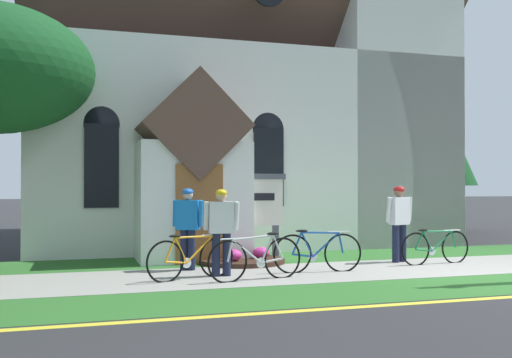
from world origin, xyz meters
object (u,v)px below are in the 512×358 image
object	(u,v)px
church_sign	(239,203)
bicycle_silver	(256,258)
bicycle_green	(435,247)
cyclist_in_green_jersey	(221,226)
cyclist_in_blue_jersey	(188,223)
bicycle_orange	(318,252)
roadside_conifer	(421,121)
bicycle_black	(191,258)
cyclist_in_white_jersey	(399,218)

from	to	relation	value
church_sign	bicycle_silver	size ratio (longest dim) A/B	1.20
bicycle_green	cyclist_in_green_jersey	bearing A→B (deg)	-176.21
cyclist_in_blue_jersey	cyclist_in_green_jersey	distance (m)	1.04
church_sign	bicycle_silver	world-z (taller)	church_sign
bicycle_orange	cyclist_in_blue_jersey	xyz separation A→B (m)	(-2.31, 0.99, 0.54)
bicycle_silver	roadside_conifer	size ratio (longest dim) A/B	0.28
bicycle_black	cyclist_in_green_jersey	xyz separation A→B (m)	(0.58, 0.18, 0.53)
bicycle_orange	bicycle_black	bearing A→B (deg)	-177.08
cyclist_in_white_jersey	cyclist_in_green_jersey	size ratio (longest dim) A/B	1.03
bicycle_green	bicycle_black	xyz separation A→B (m)	(-5.26, -0.49, 0.02)
bicycle_black	bicycle_green	bearing A→B (deg)	5.28
bicycle_green	cyclist_in_green_jersey	size ratio (longest dim) A/B	1.09
bicycle_silver	cyclist_in_white_jersey	world-z (taller)	cyclist_in_white_jersey
bicycle_green	cyclist_in_white_jersey	bearing A→B (deg)	137.99
bicycle_black	bicycle_silver	bearing A→B (deg)	-22.49
bicycle_orange	bicycle_green	bearing A→B (deg)	7.31
bicycle_black	cyclist_in_white_jersey	size ratio (longest dim) A/B	1.02
cyclist_in_green_jersey	bicycle_silver	bearing A→B (deg)	-52.22
cyclist_in_white_jersey	cyclist_in_green_jersey	xyz separation A→B (m)	(-4.12, -0.81, -0.04)
church_sign	cyclist_in_white_jersey	bearing A→B (deg)	-18.35
bicycle_black	cyclist_in_white_jersey	world-z (taller)	cyclist_in_white_jersey
roadside_conifer	cyclist_in_green_jersey	bearing A→B (deg)	-138.35
bicycle_green	cyclist_in_white_jersey	distance (m)	0.95
bicycle_silver	roadside_conifer	bearing A→B (deg)	45.08
bicycle_green	cyclist_in_white_jersey	world-z (taller)	cyclist_in_white_jersey
roadside_conifer	church_sign	bearing A→B (deg)	-142.83
church_sign	bicycle_black	bearing A→B (deg)	-124.46
bicycle_silver	cyclist_in_blue_jersey	size ratio (longest dim) A/B	1.12
church_sign	roadside_conifer	size ratio (longest dim) A/B	0.33
bicycle_silver	cyclist_in_white_jersey	bearing A→B (deg)	21.37
bicycle_silver	church_sign	bearing A→B (deg)	81.68
church_sign	cyclist_in_blue_jersey	world-z (taller)	church_sign
church_sign	bicycle_black	size ratio (longest dim) A/B	1.28
bicycle_orange	church_sign	bearing A→B (deg)	117.56
church_sign	bicycle_orange	bearing A→B (deg)	-62.44
bicycle_silver	bicycle_orange	bearing A→B (deg)	22.08
bicycle_orange	roadside_conifer	world-z (taller)	roadside_conifer
bicycle_orange	cyclist_in_white_jersey	size ratio (longest dim) A/B	1.06
church_sign	bicycle_green	bearing A→B (deg)	-22.51
bicycle_black	bicycle_silver	xyz separation A→B (m)	(1.06, -0.44, 0.00)
bicycle_black	bicycle_orange	size ratio (longest dim) A/B	0.96
bicycle_black	cyclist_in_white_jersey	xyz separation A→B (m)	(4.70, 0.99, 0.57)
church_sign	bicycle_green	size ratio (longest dim) A/B	1.24
church_sign	cyclist_in_green_jersey	size ratio (longest dim) A/B	1.36
church_sign	bicycle_silver	xyz separation A→B (m)	(-0.37, -2.51, -0.89)
bicycle_black	cyclist_in_white_jersey	bearing A→B (deg)	11.87
bicycle_black	cyclist_in_blue_jersey	distance (m)	1.24
cyclist_in_blue_jersey	bicycle_green	bearing A→B (deg)	-6.95
church_sign	cyclist_in_blue_jersey	size ratio (longest dim) A/B	1.34
bicycle_black	cyclist_in_white_jersey	distance (m)	4.84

